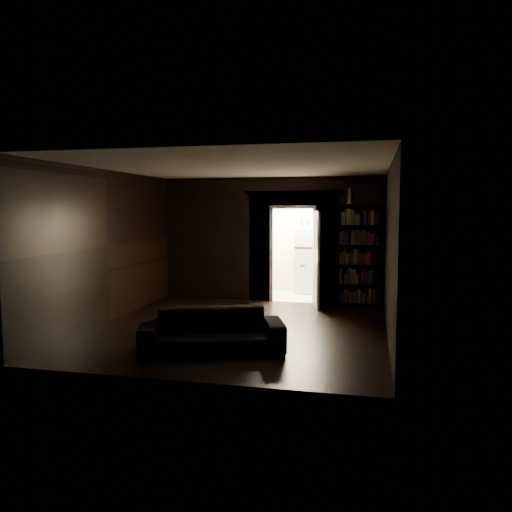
{
  "coord_description": "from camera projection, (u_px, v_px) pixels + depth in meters",
  "views": [
    {
      "loc": [
        2.22,
        -8.27,
        2.06
      ],
      "look_at": [
        0.09,
        0.9,
        1.2
      ],
      "focal_mm": 35.0,
      "sensor_mm": 36.0,
      "label": 1
    }
  ],
  "objects": [
    {
      "name": "ground",
      "position": [
        239.0,
        329.0,
        8.71
      ],
      "size": [
        5.5,
        5.5,
        0.0
      ],
      "primitive_type": "plane",
      "color": "black",
      "rests_on": "ground"
    },
    {
      "name": "room_walls",
      "position": [
        253.0,
        230.0,
        9.6
      ],
      "size": [
        5.02,
        5.61,
        2.84
      ],
      "color": "black",
      "rests_on": "ground"
    },
    {
      "name": "bottles",
      "position": [
        311.0,
        222.0,
        12.24
      ],
      "size": [
        0.64,
        0.14,
        0.26
      ],
      "primitive_type": "cube",
      "rotation": [
        0.0,
        0.0,
        -0.1
      ],
      "color": "black",
      "rests_on": "refrigerator"
    },
    {
      "name": "door",
      "position": [
        316.0,
        259.0,
        10.62
      ],
      "size": [
        0.25,
        0.84,
        2.05
      ],
      "primitive_type": "cube",
      "rotation": [
        0.0,
        0.0,
        1.81
      ],
      "color": "white",
      "rests_on": "ground"
    },
    {
      "name": "figurine",
      "position": [
        349.0,
        196.0,
        10.64
      ],
      "size": [
        0.12,
        0.12,
        0.33
      ],
      "primitive_type": "cube",
      "rotation": [
        0.0,
        0.0,
        0.09
      ],
      "color": "silver",
      "rests_on": "bookshelf"
    },
    {
      "name": "sofa",
      "position": [
        212.0,
        324.0,
        7.3
      ],
      "size": [
        2.27,
        1.55,
        0.8
      ],
      "primitive_type": "imported",
      "rotation": [
        0.0,
        0.0,
        0.34
      ],
      "color": "black",
      "rests_on": "ground"
    },
    {
      "name": "bookshelf",
      "position": [
        358.0,
        255.0,
        10.68
      ],
      "size": [
        0.94,
        0.47,
        2.2
      ],
      "primitive_type": "cube",
      "rotation": [
        0.0,
        0.0,
        0.18
      ],
      "color": "black",
      "rests_on": "ground"
    },
    {
      "name": "kitchen_alcove",
      "position": [
        300.0,
        245.0,
        12.24
      ],
      "size": [
        2.2,
        1.8,
        2.6
      ],
      "color": "beige",
      "rests_on": "ground"
    },
    {
      "name": "refrigerator",
      "position": [
        311.0,
        260.0,
        12.45
      ],
      "size": [
        0.88,
        0.83,
        1.65
      ],
      "primitive_type": "cube",
      "rotation": [
        0.0,
        0.0,
        0.23
      ],
      "color": "white",
      "rests_on": "ground"
    }
  ]
}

